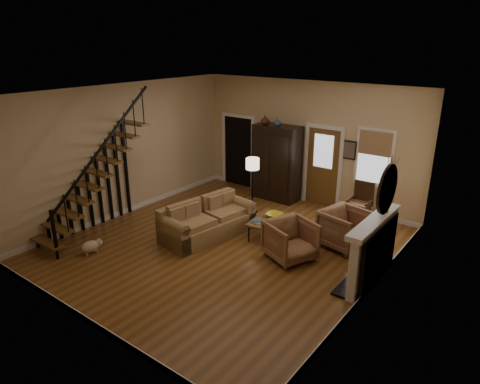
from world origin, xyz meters
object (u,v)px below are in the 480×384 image
Objects in this scene: armoire at (277,163)px; armchair_right at (345,229)px; side_chair at (360,203)px; floor_lamp at (252,186)px; sofa at (208,220)px; coffee_table at (269,227)px; armchair_left at (291,240)px.

armchair_right is at bearing -30.37° from armoire.
armchair_right is 0.92× the size of side_chair.
armoire is 1.42× the size of floor_lamp.
side_chair reaches higher than sofa.
side_chair is (-0.27, 1.45, 0.08)m from armchair_right.
floor_lamp reaches higher than side_chair.
armoire is 1.88× the size of coffee_table.
sofa reaches higher than coffee_table.
side_chair reaches higher than armchair_right.
armchair_left is at bearing 162.75° from armchair_right.
floor_lamp is (0.01, 1.73, 0.33)m from sofa.
floor_lamp is (-2.72, 0.35, 0.32)m from armchair_right.
side_chair is at bearing 55.89° from coffee_table.
armchair_left is at bearing -98.55° from side_chair.
armchair_right is at bearing -79.41° from side_chair.
sofa is at bearing -90.22° from floor_lamp.
armchair_left is 2.66m from side_chair.
armoire reaches higher than sofa.
armoire reaches higher than coffee_table.
armoire is at bearing 118.82° from coffee_table.
floor_lamp reaches higher than sofa.
side_chair is (1.35, 1.99, 0.30)m from coffee_table.
coffee_table is at bearing 78.58° from armchair_left.
sofa is 1.96× the size of coffee_table.
side_chair is at bearing 22.98° from armchair_right.
armchair_right reaches higher than sofa.
armchair_right is 0.63× the size of floor_lamp.
floor_lamp is 2.69m from side_chair.
floor_lamp reaches higher than armchair_right.
armoire is 3.33m from armchair_right.
coffee_table is 1.16m from armchair_left.
armchair_right is at bearing -7.25° from armchair_left.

